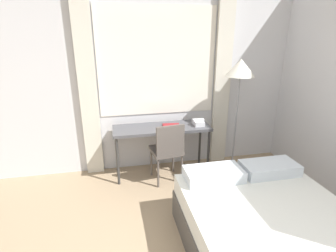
% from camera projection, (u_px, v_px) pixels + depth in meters
% --- Properties ---
extents(wall_back_with_window, '(5.30, 0.13, 2.70)m').
position_uv_depth(wall_back_with_window, '(149.00, 80.00, 3.76)').
color(wall_back_with_window, silver).
rests_on(wall_back_with_window, ground_plane).
extents(desk, '(1.37, 0.47, 0.73)m').
position_uv_depth(desk, '(162.00, 131.00, 3.73)').
color(desk, '#4C4C51').
rests_on(desk, ground_plane).
extents(desk_chair, '(0.45, 0.45, 0.87)m').
position_uv_depth(desk_chair, '(168.00, 148.00, 3.55)').
color(desk_chair, '#59514C').
rests_on(desk_chair, ground_plane).
extents(bed, '(1.44, 1.91, 0.65)m').
position_uv_depth(bed, '(278.00, 245.00, 2.24)').
color(bed, '#4C4742').
rests_on(bed, ground_plane).
extents(standing_lamp, '(0.41, 0.41, 1.66)m').
position_uv_depth(standing_lamp, '(240.00, 75.00, 3.55)').
color(standing_lamp, '#4C4C51').
rests_on(standing_lamp, ground_plane).
extents(telephone, '(0.16, 0.19, 0.09)m').
position_uv_depth(telephone, '(198.00, 122.00, 3.76)').
color(telephone, silver).
rests_on(telephone, desk).
extents(book, '(0.26, 0.19, 0.02)m').
position_uv_depth(book, '(171.00, 126.00, 3.72)').
color(book, maroon).
rests_on(book, desk).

